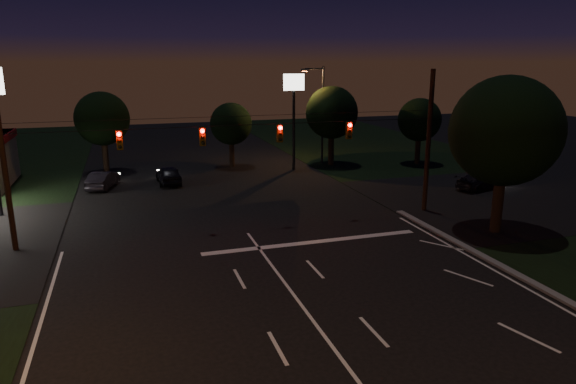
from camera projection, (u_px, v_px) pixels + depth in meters
name	position (u px, v px, depth m)	size (l,w,h in m)	color
ground	(351.00, 371.00, 16.04)	(140.00, 140.00, 0.00)	black
cross_street_right	(514.00, 197.00, 36.69)	(20.00, 16.00, 0.02)	black
stop_bar	(313.00, 242.00, 27.54)	(12.00, 0.50, 0.01)	silver
utility_pole_right	(424.00, 210.00, 33.42)	(0.30, 0.30, 9.00)	black
utility_pole_left	(16.00, 250.00, 26.37)	(0.28, 0.28, 8.00)	black
signal_span	(242.00, 134.00, 28.51)	(24.00, 0.40, 1.56)	black
pole_sign_right	(294.00, 99.00, 44.56)	(1.80, 0.30, 8.40)	black
street_light_right_far	(320.00, 108.00, 47.60)	(2.20, 0.35, 9.00)	black
tree_right_near	(503.00, 132.00, 28.00)	(6.00, 6.00, 8.76)	black
tree_far_b	(102.00, 119.00, 44.08)	(4.60, 4.60, 6.98)	black
tree_far_c	(231.00, 124.00, 46.54)	(3.80, 3.80, 5.86)	black
tree_far_d	(331.00, 113.00, 47.14)	(4.80, 4.80, 7.30)	black
tree_far_e	(419.00, 120.00, 47.79)	(4.00, 4.00, 6.18)	black
car_oncoming_a	(169.00, 175.00, 40.70)	(1.71, 4.24, 1.44)	black
car_oncoming_b	(103.00, 180.00, 39.18)	(1.40, 4.02, 1.33)	black
car_cross	(481.00, 182.00, 38.75)	(1.72, 4.24, 1.23)	black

